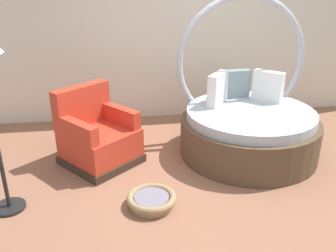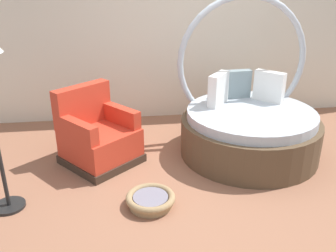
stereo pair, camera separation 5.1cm
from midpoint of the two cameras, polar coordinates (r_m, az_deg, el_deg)
ground_plane at (r=4.24m, az=4.12°, el=-9.03°), size 8.00×8.00×0.02m
back_wall at (r=5.82m, az=-0.20°, el=16.26°), size 8.00×0.12×3.09m
round_daybed at (r=4.88m, az=11.96°, el=0.49°), size 1.77×1.77×1.99m
red_armchair at (r=4.63m, az=-11.24°, el=-1.74°), size 1.12×1.12×0.94m
pet_basket at (r=3.83m, az=-2.95°, el=-11.36°), size 0.51×0.51×0.13m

